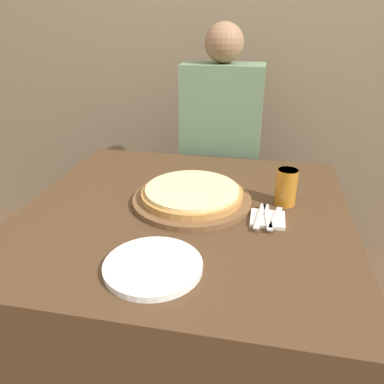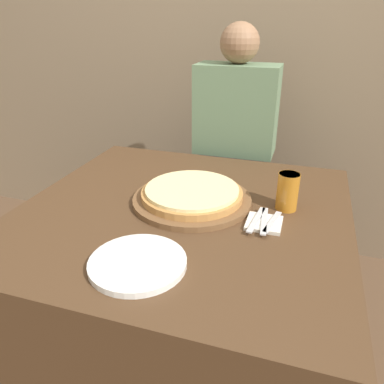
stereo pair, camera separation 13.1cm
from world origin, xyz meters
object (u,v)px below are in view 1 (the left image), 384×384
diner_person (220,165)px  spoon (276,217)px  dinner_plate (153,266)px  dinner_knife (268,217)px  fork (260,216)px  pizza_on_board (192,196)px  beer_glass (286,186)px

diner_person → spoon: bearing=-69.4°
dinner_plate → dinner_knife: (0.29, 0.32, 0.01)m
fork → dinner_knife: (0.03, 0.00, 0.00)m
dinner_plate → diner_person: (0.04, 1.04, -0.11)m
dinner_plate → spoon: bearing=45.2°
dinner_plate → spoon: size_ratio=1.79×
pizza_on_board → dinner_knife: size_ratio=2.44×
pizza_on_board → beer_glass: 0.33m
fork → diner_person: size_ratio=0.13×
pizza_on_board → beer_glass: beer_glass is taller
fork → diner_person: diner_person is taller
pizza_on_board → beer_glass: bearing=9.0°
dinner_knife → spoon: 0.03m
pizza_on_board → dinner_knife: bearing=-17.0°
pizza_on_board → fork: pizza_on_board is taller
spoon → fork: bearing=180.0°
spoon → pizza_on_board: bearing=164.3°
pizza_on_board → dinner_plate: (-0.02, -0.40, -0.02)m
pizza_on_board → spoon: pizza_on_board is taller
fork → pizza_on_board: bearing=161.3°
pizza_on_board → beer_glass: size_ratio=3.24×
dinner_knife → spoon: bearing=0.0°
dinner_knife → pizza_on_board: bearing=163.0°
spoon → dinner_knife: bearing=180.0°
fork → spoon: same height
beer_glass → fork: bearing=-121.4°
beer_glass → dinner_plate: beer_glass is taller
fork → dinner_knife: size_ratio=1.00×
dinner_plate → diner_person: diner_person is taller
dinner_knife → beer_glass: bearing=67.1°
dinner_knife → spoon: size_ratio=1.18×
beer_glass → fork: 0.17m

